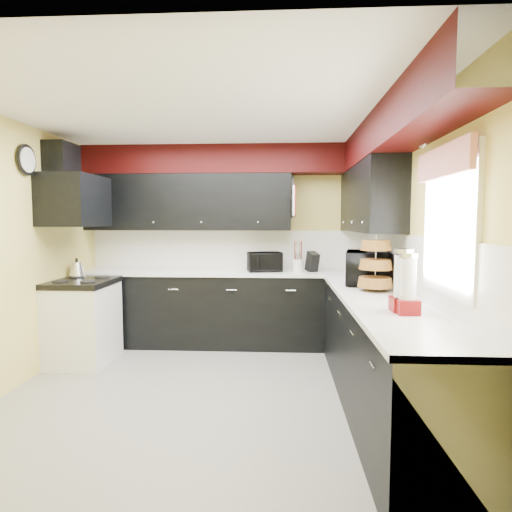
% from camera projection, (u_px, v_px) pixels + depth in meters
% --- Properties ---
extents(ground, '(3.60, 3.60, 0.00)m').
position_uv_depth(ground, '(207.00, 391.00, 3.93)').
color(ground, gray).
rests_on(ground, ground).
extents(wall_back, '(3.60, 0.06, 2.50)m').
position_uv_depth(wall_back, '(229.00, 245.00, 5.62)').
color(wall_back, '#E0C666').
rests_on(wall_back, ground).
extents(wall_right, '(0.06, 3.60, 2.50)m').
position_uv_depth(wall_right, '(409.00, 257.00, 3.73)').
color(wall_right, '#E0C666').
rests_on(wall_right, ground).
extents(wall_left, '(0.06, 3.60, 2.50)m').
position_uv_depth(wall_left, '(11.00, 255.00, 3.93)').
color(wall_left, '#E0C666').
rests_on(wall_left, ground).
extents(ceiling, '(3.60, 3.60, 0.06)m').
position_uv_depth(ceiling, '(204.00, 114.00, 3.73)').
color(ceiling, white).
rests_on(ceiling, wall_back).
extents(cab_back, '(3.60, 0.60, 0.90)m').
position_uv_depth(cab_back, '(227.00, 310.00, 5.39)').
color(cab_back, black).
rests_on(cab_back, ground).
extents(cab_right, '(0.60, 3.00, 0.90)m').
position_uv_depth(cab_right, '(380.00, 357.00, 3.51)').
color(cab_right, black).
rests_on(cab_right, ground).
extents(counter_back, '(3.62, 0.64, 0.04)m').
position_uv_depth(counter_back, '(226.00, 273.00, 5.35)').
color(counter_back, white).
rests_on(counter_back, cab_back).
extents(counter_right, '(0.64, 3.02, 0.04)m').
position_uv_depth(counter_right, '(382.00, 300.00, 3.48)').
color(counter_right, white).
rests_on(counter_right, cab_right).
extents(splash_back, '(3.60, 0.02, 0.50)m').
position_uv_depth(splash_back, '(229.00, 250.00, 5.62)').
color(splash_back, white).
rests_on(splash_back, counter_back).
extents(splash_right, '(0.02, 3.60, 0.50)m').
position_uv_depth(splash_right, '(408.00, 264.00, 3.74)').
color(splash_right, white).
rests_on(splash_right, counter_right).
extents(upper_back, '(2.60, 0.35, 0.70)m').
position_uv_depth(upper_back, '(188.00, 202.00, 5.43)').
color(upper_back, black).
rests_on(upper_back, wall_back).
extents(upper_right, '(0.35, 1.80, 0.70)m').
position_uv_depth(upper_right, '(369.00, 199.00, 4.59)').
color(upper_right, black).
rests_on(upper_right, wall_right).
extents(soffit_back, '(3.60, 0.36, 0.35)m').
position_uv_depth(soffit_back, '(227.00, 160.00, 5.36)').
color(soffit_back, black).
rests_on(soffit_back, wall_back).
extents(soffit_right, '(0.36, 3.24, 0.35)m').
position_uv_depth(soffit_right, '(397.00, 127.00, 3.47)').
color(soffit_right, black).
rests_on(soffit_right, wall_right).
extents(stove, '(0.60, 0.75, 0.86)m').
position_uv_depth(stove, '(84.00, 324.00, 4.73)').
color(stove, white).
rests_on(stove, ground).
extents(cooktop, '(0.62, 0.77, 0.06)m').
position_uv_depth(cooktop, '(82.00, 283.00, 4.69)').
color(cooktop, black).
rests_on(cooktop, stove).
extents(hood, '(0.50, 0.78, 0.55)m').
position_uv_depth(hood, '(75.00, 201.00, 4.62)').
color(hood, black).
rests_on(hood, wall_left).
extents(hood_duct, '(0.24, 0.40, 0.40)m').
position_uv_depth(hood_duct, '(62.00, 162.00, 4.59)').
color(hood_duct, black).
rests_on(hood_duct, wall_left).
extents(window, '(0.03, 0.86, 0.96)m').
position_uv_depth(window, '(450.00, 223.00, 2.81)').
color(window, white).
rests_on(window, wall_right).
extents(valance, '(0.04, 0.88, 0.20)m').
position_uv_depth(valance, '(443.00, 162.00, 2.78)').
color(valance, red).
rests_on(valance, wall_right).
extents(pan_top, '(0.03, 0.22, 0.40)m').
position_uv_depth(pan_top, '(292.00, 186.00, 5.27)').
color(pan_top, black).
rests_on(pan_top, upper_back).
extents(pan_mid, '(0.03, 0.28, 0.46)m').
position_uv_depth(pan_mid, '(293.00, 206.00, 5.16)').
color(pan_mid, black).
rests_on(pan_mid, upper_back).
extents(pan_low, '(0.03, 0.24, 0.42)m').
position_uv_depth(pan_low, '(292.00, 209.00, 5.42)').
color(pan_low, black).
rests_on(pan_low, upper_back).
extents(cut_board, '(0.03, 0.26, 0.35)m').
position_uv_depth(cut_board, '(294.00, 201.00, 5.03)').
color(cut_board, white).
rests_on(cut_board, upper_back).
extents(baskets, '(0.27, 0.27, 0.50)m').
position_uv_depth(baskets, '(375.00, 264.00, 3.80)').
color(baskets, brown).
rests_on(baskets, upper_right).
extents(clock, '(0.03, 0.30, 0.30)m').
position_uv_depth(clock, '(26.00, 160.00, 4.11)').
color(clock, black).
rests_on(clock, wall_left).
extents(deco_plate, '(0.03, 0.24, 0.24)m').
position_uv_depth(deco_plate, '(423.00, 132.00, 3.30)').
color(deco_plate, white).
rests_on(deco_plate, wall_right).
extents(toaster_oven, '(0.47, 0.42, 0.24)m').
position_uv_depth(toaster_oven, '(265.00, 262.00, 5.30)').
color(toaster_oven, black).
rests_on(toaster_oven, counter_back).
extents(microwave, '(0.50, 0.65, 0.33)m').
position_uv_depth(microwave, '(367.00, 268.00, 4.24)').
color(microwave, black).
rests_on(microwave, counter_right).
extents(utensil_crock, '(0.17, 0.17, 0.15)m').
position_uv_depth(utensil_crock, '(298.00, 266.00, 5.29)').
color(utensil_crock, silver).
rests_on(utensil_crock, counter_back).
extents(knife_block, '(0.16, 0.18, 0.24)m').
position_uv_depth(knife_block, '(312.00, 262.00, 5.27)').
color(knife_block, black).
rests_on(knife_block, counter_back).
extents(kettle, '(0.24, 0.24, 0.17)m').
position_uv_depth(kettle, '(77.00, 269.00, 4.95)').
color(kettle, silver).
rests_on(kettle, cooktop).
extents(dispenser_a, '(0.15, 0.15, 0.38)m').
position_uv_depth(dispenser_a, '(408.00, 286.00, 2.86)').
color(dispenser_a, '#5C0C0C').
rests_on(dispenser_a, counter_right).
extents(dispenser_b, '(0.15, 0.15, 0.41)m').
position_uv_depth(dispenser_b, '(403.00, 282.00, 2.94)').
color(dispenser_b, '#660309').
rests_on(dispenser_b, counter_right).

